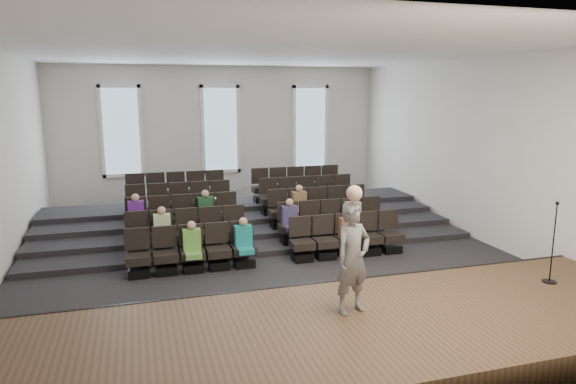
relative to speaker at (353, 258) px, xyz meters
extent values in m
plane|color=black|center=(-0.25, 4.68, -1.42)|extent=(14.00, 14.00, 0.00)
cube|color=white|center=(-0.25, 4.68, 3.59)|extent=(12.00, 14.00, 0.02)
cube|color=silver|center=(-0.25, 11.70, 1.08)|extent=(12.00, 0.04, 5.00)
cube|color=silver|center=(-0.25, -2.34, 1.08)|extent=(12.00, 0.04, 5.00)
cube|color=silver|center=(5.77, 4.68, 1.08)|extent=(0.04, 14.00, 5.00)
cube|color=#4C3620|center=(-0.25, -0.42, -1.17)|extent=(11.80, 3.60, 0.50)
cube|color=black|center=(-0.25, 1.35, -1.17)|extent=(11.80, 0.06, 0.52)
cube|color=black|center=(-0.25, 7.01, -1.34)|extent=(11.80, 4.80, 0.15)
cube|color=black|center=(-0.25, 7.53, -1.27)|extent=(11.80, 3.75, 0.30)
cube|color=black|center=(-0.25, 8.06, -1.19)|extent=(11.80, 2.70, 0.45)
cube|color=black|center=(-0.25, 8.58, -1.12)|extent=(11.80, 1.65, 0.60)
cube|color=black|center=(-3.37, 4.08, -1.32)|extent=(0.47, 0.43, 0.20)
cube|color=black|center=(-3.37, 4.08, -1.01)|extent=(0.55, 0.50, 0.19)
cube|color=black|center=(-3.37, 4.29, -0.60)|extent=(0.55, 0.08, 0.50)
cube|color=black|center=(-2.77, 4.08, -1.32)|extent=(0.47, 0.43, 0.20)
cube|color=black|center=(-2.77, 4.08, -1.01)|extent=(0.55, 0.50, 0.19)
cube|color=black|center=(-2.77, 4.29, -0.60)|extent=(0.55, 0.08, 0.50)
cube|color=black|center=(-2.17, 4.08, -1.32)|extent=(0.47, 0.43, 0.20)
cube|color=black|center=(-2.17, 4.08, -1.01)|extent=(0.55, 0.50, 0.19)
cube|color=black|center=(-2.17, 4.29, -0.60)|extent=(0.55, 0.08, 0.50)
cube|color=black|center=(-1.57, 4.08, -1.32)|extent=(0.47, 0.43, 0.20)
cube|color=black|center=(-1.57, 4.08, -1.01)|extent=(0.55, 0.50, 0.19)
cube|color=black|center=(-1.57, 4.29, -0.60)|extent=(0.55, 0.08, 0.50)
cube|color=black|center=(-0.97, 4.08, -1.32)|extent=(0.47, 0.43, 0.20)
cube|color=black|center=(-0.97, 4.08, -1.01)|extent=(0.55, 0.50, 0.19)
cube|color=black|center=(-0.97, 4.29, -0.60)|extent=(0.55, 0.08, 0.50)
cube|color=black|center=(0.48, 4.08, -1.32)|extent=(0.47, 0.43, 0.20)
cube|color=black|center=(0.48, 4.08, -1.01)|extent=(0.55, 0.50, 0.19)
cube|color=black|center=(0.48, 4.29, -0.60)|extent=(0.55, 0.08, 0.50)
cube|color=black|center=(1.08, 4.08, -1.32)|extent=(0.47, 0.43, 0.20)
cube|color=black|center=(1.08, 4.08, -1.01)|extent=(0.55, 0.50, 0.19)
cube|color=black|center=(1.08, 4.29, -0.60)|extent=(0.55, 0.08, 0.50)
cube|color=black|center=(1.68, 4.08, -1.32)|extent=(0.47, 0.43, 0.20)
cube|color=black|center=(1.68, 4.08, -1.01)|extent=(0.55, 0.50, 0.19)
cube|color=black|center=(1.68, 4.29, -0.60)|extent=(0.55, 0.08, 0.50)
cube|color=black|center=(2.28, 4.08, -1.32)|extent=(0.47, 0.43, 0.20)
cube|color=black|center=(2.28, 4.08, -1.01)|extent=(0.55, 0.50, 0.19)
cube|color=black|center=(2.28, 4.29, -0.60)|extent=(0.55, 0.08, 0.50)
cube|color=black|center=(2.88, 4.08, -1.32)|extent=(0.47, 0.43, 0.20)
cube|color=black|center=(2.88, 4.08, -1.01)|extent=(0.55, 0.50, 0.19)
cube|color=black|center=(2.88, 4.29, -0.60)|extent=(0.55, 0.08, 0.50)
cube|color=black|center=(-3.37, 5.13, -1.17)|extent=(0.47, 0.43, 0.20)
cube|color=black|center=(-3.37, 5.13, -0.86)|extent=(0.55, 0.50, 0.19)
cube|color=black|center=(-3.37, 5.34, -0.45)|extent=(0.55, 0.08, 0.50)
cube|color=black|center=(-2.77, 5.13, -1.17)|extent=(0.47, 0.43, 0.20)
cube|color=black|center=(-2.77, 5.13, -0.86)|extent=(0.55, 0.50, 0.19)
cube|color=black|center=(-2.77, 5.34, -0.45)|extent=(0.55, 0.08, 0.50)
cube|color=black|center=(-2.17, 5.13, -1.17)|extent=(0.47, 0.43, 0.20)
cube|color=black|center=(-2.17, 5.13, -0.86)|extent=(0.55, 0.50, 0.19)
cube|color=black|center=(-2.17, 5.34, -0.45)|extent=(0.55, 0.08, 0.50)
cube|color=black|center=(-1.57, 5.13, -1.17)|extent=(0.47, 0.43, 0.20)
cube|color=black|center=(-1.57, 5.13, -0.86)|extent=(0.55, 0.50, 0.19)
cube|color=black|center=(-1.57, 5.34, -0.45)|extent=(0.55, 0.08, 0.50)
cube|color=black|center=(-0.97, 5.13, -1.17)|extent=(0.47, 0.43, 0.20)
cube|color=black|center=(-0.97, 5.13, -0.86)|extent=(0.55, 0.50, 0.19)
cube|color=black|center=(-0.97, 5.34, -0.45)|extent=(0.55, 0.08, 0.50)
cube|color=black|center=(0.48, 5.13, -1.17)|extent=(0.47, 0.43, 0.20)
cube|color=black|center=(0.48, 5.13, -0.86)|extent=(0.55, 0.50, 0.19)
cube|color=black|center=(0.48, 5.34, -0.45)|extent=(0.55, 0.08, 0.50)
cube|color=black|center=(1.08, 5.13, -1.17)|extent=(0.47, 0.43, 0.20)
cube|color=black|center=(1.08, 5.13, -0.86)|extent=(0.55, 0.50, 0.19)
cube|color=black|center=(1.08, 5.34, -0.45)|extent=(0.55, 0.08, 0.50)
cube|color=black|center=(1.68, 5.13, -1.17)|extent=(0.47, 0.43, 0.20)
cube|color=black|center=(1.68, 5.13, -0.86)|extent=(0.55, 0.50, 0.19)
cube|color=black|center=(1.68, 5.34, -0.45)|extent=(0.55, 0.08, 0.50)
cube|color=black|center=(2.28, 5.13, -1.17)|extent=(0.47, 0.43, 0.20)
cube|color=black|center=(2.28, 5.13, -0.86)|extent=(0.55, 0.50, 0.19)
cube|color=black|center=(2.28, 5.34, -0.45)|extent=(0.55, 0.08, 0.50)
cube|color=black|center=(2.88, 5.13, -1.17)|extent=(0.47, 0.43, 0.20)
cube|color=black|center=(2.88, 5.13, -0.86)|extent=(0.55, 0.50, 0.19)
cube|color=black|center=(2.88, 5.34, -0.45)|extent=(0.55, 0.08, 0.50)
cube|color=black|center=(-3.37, 6.18, -1.02)|extent=(0.47, 0.42, 0.20)
cube|color=black|center=(-3.37, 6.18, -0.71)|extent=(0.55, 0.50, 0.19)
cube|color=black|center=(-3.37, 6.39, -0.30)|extent=(0.55, 0.08, 0.50)
cube|color=black|center=(-2.77, 6.18, -1.02)|extent=(0.47, 0.42, 0.20)
cube|color=black|center=(-2.77, 6.18, -0.71)|extent=(0.55, 0.50, 0.19)
cube|color=black|center=(-2.77, 6.39, -0.30)|extent=(0.55, 0.08, 0.50)
cube|color=black|center=(-2.17, 6.18, -1.02)|extent=(0.47, 0.42, 0.20)
cube|color=black|center=(-2.17, 6.18, -0.71)|extent=(0.55, 0.50, 0.19)
cube|color=black|center=(-2.17, 6.39, -0.30)|extent=(0.55, 0.08, 0.50)
cube|color=black|center=(-1.57, 6.18, -1.02)|extent=(0.47, 0.42, 0.20)
cube|color=black|center=(-1.57, 6.18, -0.71)|extent=(0.55, 0.50, 0.19)
cube|color=black|center=(-1.57, 6.39, -0.30)|extent=(0.55, 0.08, 0.50)
cube|color=black|center=(-0.97, 6.18, -1.02)|extent=(0.47, 0.42, 0.20)
cube|color=black|center=(-0.97, 6.18, -0.71)|extent=(0.55, 0.50, 0.19)
cube|color=black|center=(-0.97, 6.39, -0.30)|extent=(0.55, 0.08, 0.50)
cube|color=black|center=(0.48, 6.18, -1.02)|extent=(0.47, 0.42, 0.20)
cube|color=black|center=(0.48, 6.18, -0.71)|extent=(0.55, 0.50, 0.19)
cube|color=black|center=(0.48, 6.39, -0.30)|extent=(0.55, 0.08, 0.50)
cube|color=black|center=(1.08, 6.18, -1.02)|extent=(0.47, 0.42, 0.20)
cube|color=black|center=(1.08, 6.18, -0.71)|extent=(0.55, 0.50, 0.19)
cube|color=black|center=(1.08, 6.39, -0.30)|extent=(0.55, 0.08, 0.50)
cube|color=black|center=(1.68, 6.18, -1.02)|extent=(0.47, 0.42, 0.20)
cube|color=black|center=(1.68, 6.18, -0.71)|extent=(0.55, 0.50, 0.19)
cube|color=black|center=(1.68, 6.39, -0.30)|extent=(0.55, 0.08, 0.50)
cube|color=black|center=(2.28, 6.18, -1.02)|extent=(0.47, 0.42, 0.20)
cube|color=black|center=(2.28, 6.18, -0.71)|extent=(0.55, 0.50, 0.19)
cube|color=black|center=(2.28, 6.39, -0.30)|extent=(0.55, 0.08, 0.50)
cube|color=black|center=(2.88, 6.18, -1.02)|extent=(0.47, 0.42, 0.20)
cube|color=black|center=(2.88, 6.18, -0.71)|extent=(0.55, 0.50, 0.19)
cube|color=black|center=(2.88, 6.39, -0.30)|extent=(0.55, 0.08, 0.50)
cube|color=black|center=(-3.37, 7.23, -0.87)|extent=(0.47, 0.42, 0.20)
cube|color=black|center=(-3.37, 7.23, -0.56)|extent=(0.55, 0.50, 0.19)
cube|color=black|center=(-3.37, 7.44, -0.15)|extent=(0.55, 0.08, 0.50)
cube|color=black|center=(-2.77, 7.23, -0.87)|extent=(0.47, 0.42, 0.20)
cube|color=black|center=(-2.77, 7.23, -0.56)|extent=(0.55, 0.50, 0.19)
cube|color=black|center=(-2.77, 7.44, -0.15)|extent=(0.55, 0.08, 0.50)
cube|color=black|center=(-2.17, 7.23, -0.87)|extent=(0.47, 0.42, 0.20)
cube|color=black|center=(-2.17, 7.23, -0.56)|extent=(0.55, 0.50, 0.19)
cube|color=black|center=(-2.17, 7.44, -0.15)|extent=(0.55, 0.08, 0.50)
cube|color=black|center=(-1.57, 7.23, -0.87)|extent=(0.47, 0.42, 0.20)
cube|color=black|center=(-1.57, 7.23, -0.56)|extent=(0.55, 0.50, 0.19)
cube|color=black|center=(-1.57, 7.44, -0.15)|extent=(0.55, 0.08, 0.50)
cube|color=black|center=(-0.97, 7.23, -0.87)|extent=(0.47, 0.42, 0.20)
cube|color=black|center=(-0.97, 7.23, -0.56)|extent=(0.55, 0.50, 0.19)
cube|color=black|center=(-0.97, 7.44, -0.15)|extent=(0.55, 0.08, 0.50)
cube|color=black|center=(0.48, 7.23, -0.87)|extent=(0.47, 0.42, 0.20)
cube|color=black|center=(0.48, 7.23, -0.56)|extent=(0.55, 0.50, 0.19)
cube|color=black|center=(0.48, 7.44, -0.15)|extent=(0.55, 0.08, 0.50)
cube|color=black|center=(1.08, 7.23, -0.87)|extent=(0.47, 0.42, 0.20)
cube|color=black|center=(1.08, 7.23, -0.56)|extent=(0.55, 0.50, 0.19)
cube|color=black|center=(1.08, 7.44, -0.15)|extent=(0.55, 0.08, 0.50)
cube|color=black|center=(1.68, 7.23, -0.87)|extent=(0.47, 0.42, 0.20)
cube|color=black|center=(1.68, 7.23, -0.56)|extent=(0.55, 0.50, 0.19)
cube|color=black|center=(1.68, 7.44, -0.15)|extent=(0.55, 0.08, 0.50)
cube|color=black|center=(2.28, 7.23, -0.87)|extent=(0.47, 0.42, 0.20)
cube|color=black|center=(2.28, 7.23, -0.56)|extent=(0.55, 0.50, 0.19)
cube|color=black|center=(2.28, 7.44, -0.15)|extent=(0.55, 0.08, 0.50)
cube|color=black|center=(2.88, 7.23, -0.87)|extent=(0.47, 0.42, 0.20)
cube|color=black|center=(2.88, 7.23, -0.56)|extent=(0.55, 0.50, 0.19)
cube|color=black|center=(2.88, 7.44, -0.15)|extent=(0.55, 0.08, 0.50)
cube|color=black|center=(-3.37, 8.28, -0.72)|extent=(0.47, 0.42, 0.20)
cube|color=black|center=(-3.37, 8.28, -0.41)|extent=(0.55, 0.50, 0.19)
cube|color=black|center=(-3.37, 8.49, 0.00)|extent=(0.55, 0.08, 0.50)
cube|color=black|center=(-2.77, 8.28, -0.72)|extent=(0.47, 0.42, 0.20)
cube|color=black|center=(-2.77, 8.28, -0.41)|extent=(0.55, 0.50, 0.19)
cube|color=black|center=(-2.77, 8.49, 0.00)|extent=(0.55, 0.08, 0.50)
cube|color=black|center=(-2.17, 8.28, -0.72)|extent=(0.47, 0.42, 0.20)
cube|color=black|center=(-2.17, 8.28, -0.41)|extent=(0.55, 0.50, 0.19)
cube|color=black|center=(-2.17, 8.49, 0.00)|extent=(0.55, 0.08, 0.50)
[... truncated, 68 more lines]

